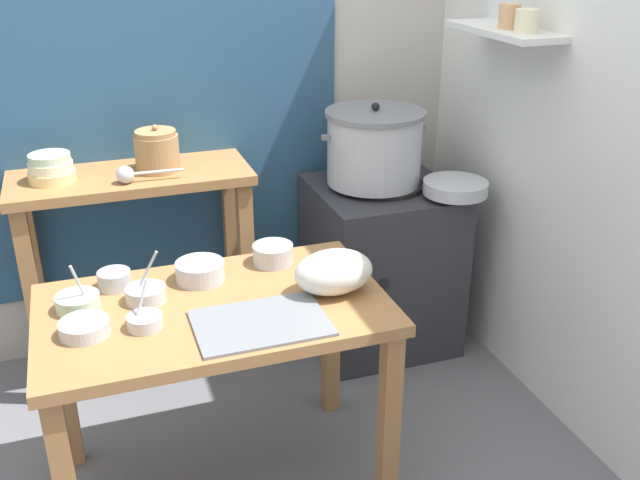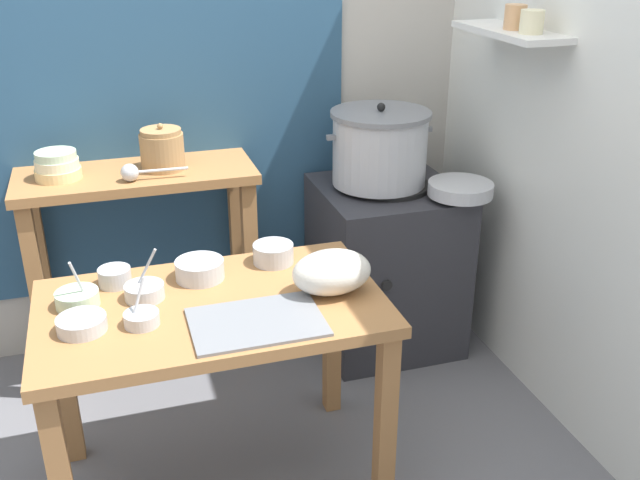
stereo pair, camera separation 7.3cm
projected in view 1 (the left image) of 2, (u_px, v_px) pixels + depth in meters
ground_plane at (222, 476)px, 2.60m from camera, size 9.00×9.00×0.00m
wall_back at (170, 57)px, 3.04m from camera, size 4.40×0.12×2.60m
wall_right at (564, 78)px, 2.66m from camera, size 0.30×3.20×2.60m
prep_table at (216, 334)px, 2.33m from camera, size 1.10×0.66×0.72m
back_shelf_table at (136, 224)px, 2.99m from camera, size 0.96×0.40×0.90m
stove_block at (380, 264)px, 3.32m from camera, size 0.60×0.61×0.78m
steamer_pot at (374, 147)px, 3.10m from camera, size 0.48×0.43×0.35m
clay_pot at (157, 151)px, 2.90m from camera, size 0.18×0.18×0.19m
bowl_stack_enamel at (51, 168)px, 2.79m from camera, size 0.18×0.18×0.11m
ladle at (128, 174)px, 2.78m from camera, size 0.26×0.07×0.07m
serving_tray at (261, 323)px, 2.17m from camera, size 0.40×0.28×0.01m
plastic_bag at (334, 272)px, 2.33m from camera, size 0.26×0.18×0.15m
wide_pan at (455, 187)px, 3.02m from camera, size 0.27×0.27×0.05m
prep_bowl_0 at (84, 327)px, 2.11m from camera, size 0.15×0.15×0.04m
prep_bowl_1 at (273, 253)px, 2.54m from camera, size 0.14×0.14×0.07m
prep_bowl_2 at (201, 270)px, 2.42m from camera, size 0.16×0.16×0.07m
prep_bowl_3 at (146, 293)px, 2.29m from camera, size 0.13×0.13×0.17m
prep_bowl_4 at (145, 321)px, 2.14m from camera, size 0.11×0.11×0.15m
prep_bowl_5 at (114, 279)px, 2.37m from camera, size 0.11×0.11×0.06m
prep_bowl_6 at (78, 302)px, 2.24m from camera, size 0.14×0.14×0.17m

